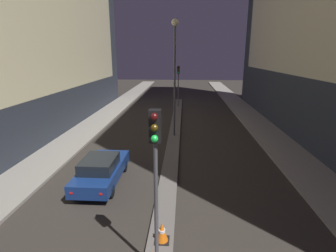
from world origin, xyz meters
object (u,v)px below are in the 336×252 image
Objects in this scene: traffic_light_mid at (178,77)px; car_left_lane at (101,170)px; traffic_cone_far at (162,232)px; street_lamp at (175,59)px; traffic_light_near at (155,158)px.

car_left_lane is at bearing -99.66° from traffic_light_mid.
street_lamp is at bearing 90.26° from traffic_cone_far.
traffic_cone_far is at bearing 87.32° from traffic_light_near.
car_left_lane is at bearing -112.72° from street_lamp.
traffic_light_near reaches higher than car_left_lane.
traffic_light_near and traffic_light_mid have the same top height.
traffic_light_near is 6.92× the size of traffic_cone_far.
street_lamp reaches higher than traffic_cone_far.
traffic_light_near is at bearing -58.16° from car_left_lane.
traffic_light_mid is at bearing 80.34° from car_left_lane.
traffic_light_mid is (0.00, 25.98, 0.00)m from traffic_light_near.
street_lamp is 1.92× the size of car_left_lane.
traffic_light_near is 1.08× the size of car_left_lane.
car_left_lane is (-3.47, 5.59, -3.04)m from traffic_light_near.
traffic_light_near is 14.09m from street_lamp.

